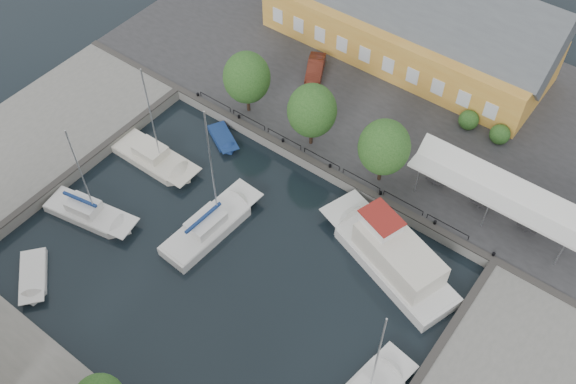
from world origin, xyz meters
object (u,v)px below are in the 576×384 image
object	(u,v)px
west_boat_b	(155,160)
car_red	(315,68)
tent_canopy	(499,190)
west_boat_d	(90,214)
warehouse	(405,19)
launch_sw	(34,277)
launch_nw	(223,139)
trawler	(392,257)
center_sailboat	(210,227)

from	to	relation	value
west_boat_b	car_red	bearing A→B (deg)	73.37
tent_canopy	west_boat_d	bearing A→B (deg)	-143.60
warehouse	tent_canopy	xyz separation A→B (m)	(16.60, -13.86, -0.74)
west_boat_b	launch_sw	xyz separation A→B (m)	(1.07, -14.12, -0.17)
tent_canopy	launch_nw	world-z (taller)	tent_canopy
west_boat_b	west_boat_d	distance (m)	7.55
tent_canopy	trawler	size ratio (longest dim) A/B	1.07
tent_canopy	center_sailboat	size ratio (longest dim) A/B	1.09
launch_sw	launch_nw	world-z (taller)	launch_sw
tent_canopy	launch_nw	size ratio (longest dim) A/B	3.29
car_red	launch_nw	bearing A→B (deg)	-126.97
west_boat_d	warehouse	bearing A→B (deg)	73.95
launch_sw	west_boat_b	bearing A→B (deg)	94.34
warehouse	center_sailboat	xyz separation A→B (m)	(-0.75, -28.24, -4.06)
center_sailboat	trawler	size ratio (longest dim) A/B	0.98
center_sailboat	launch_nw	size ratio (longest dim) A/B	3.02
warehouse	launch_nw	world-z (taller)	warehouse
warehouse	car_red	size ratio (longest dim) A/B	6.57
west_boat_d	launch_sw	bearing A→B (deg)	-81.02
car_red	west_boat_d	size ratio (longest dim) A/B	0.40
tent_canopy	launch_nw	distance (m)	24.16
tent_canopy	west_boat_b	xyz separation A→B (m)	(-26.15, -11.71, -3.42)
car_red	center_sailboat	distance (m)	20.10
center_sailboat	west_boat_d	xyz separation A→B (m)	(-8.78, -4.88, -0.09)
west_boat_b	warehouse	bearing A→B (deg)	69.50
launch_nw	west_boat_d	bearing A→B (deg)	-102.96
trawler	launch_sw	bearing A→B (deg)	-140.63
car_red	launch_sw	xyz separation A→B (m)	(-4.02, -31.16, -1.63)
warehouse	car_red	distance (m)	10.00
tent_canopy	trawler	xyz separation A→B (m)	(-4.09, -8.60, -2.67)
trawler	west_boat_b	distance (m)	22.29
west_boat_d	launch_nw	xyz separation A→B (m)	(3.02, 13.14, -0.18)
launch_nw	car_red	bearing A→B (deg)	79.93
car_red	launch_nw	size ratio (longest dim) A/B	1.02
warehouse	west_boat_d	xyz separation A→B (m)	(-9.52, -33.11, -4.16)
center_sailboat	west_boat_b	bearing A→B (deg)	163.12
west_boat_d	launch_nw	bearing A→B (deg)	77.04
tent_canopy	launch_sw	size ratio (longest dim) A/B	2.82
center_sailboat	west_boat_b	size ratio (longest dim) A/B	1.13
tent_canopy	warehouse	bearing A→B (deg)	140.14
warehouse	center_sailboat	distance (m)	28.54
launch_sw	tent_canopy	bearing A→B (deg)	45.84
car_red	launch_nw	xyz separation A→B (m)	(-2.03, -11.45, -1.63)
car_red	west_boat_b	bearing A→B (deg)	-133.53
warehouse	trawler	world-z (taller)	warehouse
launch_nw	warehouse	bearing A→B (deg)	71.97
trawler	center_sailboat	bearing A→B (deg)	-156.46
center_sailboat	trawler	distance (m)	14.47
warehouse	center_sailboat	bearing A→B (deg)	-91.52
tent_canopy	center_sailboat	world-z (taller)	center_sailboat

